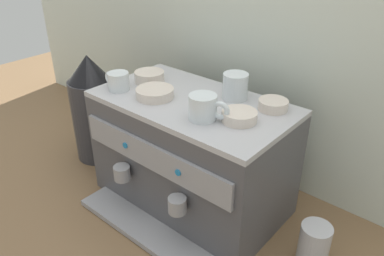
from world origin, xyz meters
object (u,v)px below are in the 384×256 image
ceramic_bowl_1 (155,93)px  milk_pitcher (314,245)px  ceramic_bowl_3 (239,116)px  coffee_grinder (94,109)px  ceramic_bowl_2 (150,77)px  ceramic_cup_0 (236,86)px  ceramic_cup_2 (204,107)px  ceramic_bowl_0 (273,105)px  espresso_machine (191,154)px  ceramic_cup_1 (118,81)px

ceramic_bowl_1 → milk_pitcher: size_ratio=0.89×
ceramic_bowl_3 → coffee_grinder: (-0.70, -0.02, -0.19)m
ceramic_bowl_2 → ceramic_cup_0: bearing=15.3°
ceramic_cup_2 → milk_pitcher: bearing=12.7°
coffee_grinder → ceramic_cup_0: bearing=13.5°
ceramic_bowl_3 → milk_pitcher: 0.44m
ceramic_cup_0 → ceramic_bowl_3: 0.17m
ceramic_bowl_0 → ceramic_bowl_3: size_ratio=0.88×
ceramic_bowl_1 → ceramic_bowl_3: (0.30, 0.04, -0.00)m
milk_pitcher → coffee_grinder: bearing=-177.6°
ceramic_bowl_3 → coffee_grinder: 0.73m
ceramic_bowl_2 → milk_pitcher: ceramic_bowl_2 is taller
ceramic_cup_2 → ceramic_bowl_0: (0.12, 0.19, -0.02)m
ceramic_bowl_2 → coffee_grinder: (-0.29, -0.06, -0.20)m
ceramic_cup_0 → ceramic_bowl_3: bearing=-50.9°
ceramic_bowl_1 → espresso_machine: bearing=27.1°
espresso_machine → ceramic_bowl_1: bearing=-152.9°
ceramic_cup_1 → ceramic_bowl_1: ceramic_cup_1 is taller
coffee_grinder → milk_pitcher: coffee_grinder is taller
ceramic_cup_1 → ceramic_bowl_2: (0.03, 0.12, -0.01)m
espresso_machine → ceramic_bowl_0: 0.34m
ceramic_cup_2 → milk_pitcher: 0.52m
ceramic_cup_0 → milk_pitcher: (0.38, -0.10, -0.37)m
ceramic_cup_0 → ceramic_bowl_0: 0.14m
ceramic_cup_1 → ceramic_bowl_3: ceramic_cup_1 is taller
ceramic_cup_1 → ceramic_cup_2: ceramic_cup_2 is taller
espresso_machine → ceramic_cup_2: 0.27m
espresso_machine → ceramic_cup_2: ceramic_cup_2 is taller
espresso_machine → ceramic_bowl_1: (-0.11, -0.06, 0.22)m
ceramic_cup_2 → ceramic_cup_1: bearing=-176.8°
ceramic_bowl_2 → espresso_machine: bearing=-7.0°
ceramic_cup_1 → ceramic_bowl_3: bearing=9.8°
ceramic_cup_2 → ceramic_bowl_2: bearing=163.5°
ceramic_cup_1 → ceramic_cup_0: bearing=30.7°
ceramic_bowl_0 → ceramic_bowl_2: (-0.45, -0.09, 0.00)m
coffee_grinder → ceramic_bowl_1: bearing=-3.4°
ceramic_cup_1 → ceramic_bowl_3: (0.45, 0.08, -0.02)m
ceramic_bowl_2 → ceramic_bowl_3: size_ratio=1.02×
coffee_grinder → milk_pitcher: (0.98, 0.04, -0.15)m
ceramic_cup_2 → coffee_grinder: ceramic_cup_2 is taller
espresso_machine → ceramic_cup_2: (0.11, -0.07, 0.24)m
ceramic_bowl_2 → coffee_grinder: 0.35m
ceramic_bowl_1 → ceramic_cup_1: bearing=-165.7°
ceramic_bowl_0 → coffee_grinder: size_ratio=0.20×
espresso_machine → ceramic_cup_2: size_ratio=5.37×
ceramic_bowl_1 → ceramic_bowl_3: 0.31m
ceramic_bowl_0 → ceramic_cup_0: bearing=-178.2°
ceramic_bowl_0 → ceramic_cup_1: bearing=-156.6°
ceramic_bowl_1 → coffee_grinder: 0.44m
ceramic_cup_1 → ceramic_cup_2: 0.36m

